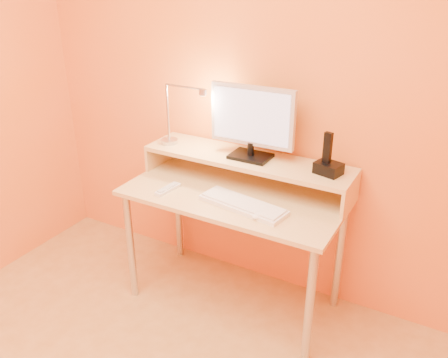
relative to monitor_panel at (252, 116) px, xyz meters
The scene contains 25 objects.
wall_back 0.21m from the monitor_panel, 98.00° to the left, with size 3.00×0.04×2.50m, color orange.
desk_leg_fl 1.04m from the monitor_panel, 144.39° to the right, with size 0.04×0.04×0.69m, color #BBBBC1.
desk_leg_fr 1.02m from the monitor_panel, 37.86° to the right, with size 0.04×0.04×0.69m, color #BBBBC1.
desk_leg_bl 0.96m from the monitor_panel, behind, with size 0.04×0.04×0.69m, color #BBBBC1.
desk_leg_br 0.94m from the monitor_panel, ahead, with size 0.04×0.04×0.69m, color #BBBBC1.
desk_lower 0.44m from the monitor_panel, 98.00° to the right, with size 1.20×0.60×0.03m, color #DFB586.
shelf_riser_left 0.70m from the monitor_panel, behind, with size 0.02×0.30×0.14m, color #DFB586.
shelf_riser_right 0.66m from the monitor_panel, ahead, with size 0.02×0.30×0.14m, color #DFB586.
desk_shelf 0.25m from the monitor_panel, 156.04° to the right, with size 1.20×0.30×0.03m, color #DFB586.
monitor_foot 0.23m from the monitor_panel, 90.00° to the right, with size 0.22×0.16×0.02m, color black.
monitor_neck 0.19m from the monitor_panel, 90.00° to the right, with size 0.04×0.04×0.07m, color black.
monitor_panel is the anchor object (origin of this frame).
monitor_back 0.02m from the monitor_panel, 90.00° to the left, with size 0.43×0.01×0.28m, color black.
monitor_screen 0.02m from the monitor_panel, 90.00° to the right, with size 0.43×0.00×0.28m, color silver.
lamp_base 0.57m from the monitor_panel, behind, with size 0.10×0.10×0.03m, color #BBBBC1.
lamp_post 0.53m from the monitor_panel, behind, with size 0.01×0.01×0.33m, color #BBBBC1.
lamp_arm 0.42m from the monitor_panel, behind, with size 0.01×0.01×0.24m, color #BBBBC1.
lamp_head 0.30m from the monitor_panel, behind, with size 0.04×0.04×0.03m, color #BBBBC1.
lamp_bulb 0.30m from the monitor_panel, behind, with size 0.03×0.03×0.00m, color #FFEAC6.
phone_dock 0.49m from the monitor_panel, ahead, with size 0.13×0.10×0.06m, color black.
phone_handset 0.44m from the monitor_panel, ahead, with size 0.04×0.03×0.16m, color black.
phone_led 0.53m from the monitor_panel, ahead, with size 0.01×0.00×0.04m, color blue.
keyboard 0.48m from the monitor_panel, 71.69° to the right, with size 0.47×0.15×0.02m, color white.
mouse 0.55m from the monitor_panel, 57.25° to the right, with size 0.06×0.10×0.03m, color white.
remote_control 0.61m from the monitor_panel, 139.03° to the right, with size 0.05×0.17×0.02m, color white.
Camera 1 is at (1.07, -0.85, 1.87)m, focal length 37.86 mm.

